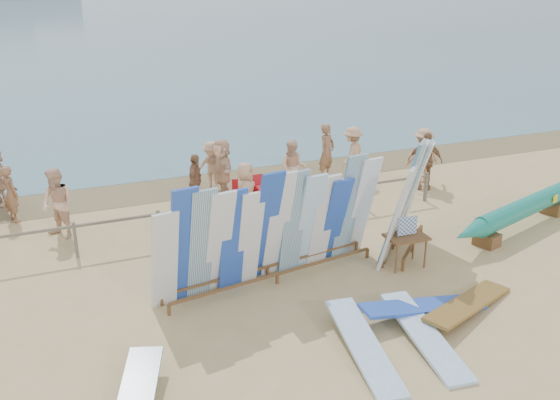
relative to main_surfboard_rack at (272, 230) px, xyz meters
name	(u,v)px	position (x,y,z in m)	size (l,w,h in m)	color
ground	(277,282)	(0.06, -0.14, -1.21)	(160.00, 160.00, 0.00)	tan
ocean	(49,7)	(0.06, 127.86, -1.21)	(320.00, 240.00, 0.02)	slate
wet_sand_strip	(195,183)	(0.06, 7.06, -1.21)	(40.00, 2.60, 0.01)	olive
fence	(235,209)	(0.06, 2.86, -0.58)	(12.08, 0.08, 0.90)	#6E6353
main_surfboard_rack	(272,230)	(0.00, 0.00, 0.00)	(5.46, 1.46, 2.67)	brown
side_surfboard_rack	(406,200)	(3.52, 0.18, 0.12)	(2.31, 2.27, 2.97)	brown
outrigger_canoe	(524,209)	(7.24, 0.14, -0.65)	(6.00, 2.33, 0.87)	brown
vendor_table	(405,250)	(3.10, -0.53, -0.80)	(0.95, 0.68, 1.24)	brown
flat_board_b	(424,342)	(1.72, -3.29, -1.21)	(0.56, 2.70, 0.07)	#99CAF5
flat_board_a	(363,354)	(0.49, -3.19, -1.21)	(0.56, 2.70, 0.07)	#99CAF5
flat_board_d	(423,315)	(2.26, -2.49, -1.21)	(0.56, 2.70, 0.07)	blue
flat_board_c	(467,310)	(3.20, -2.68, -1.21)	(0.56, 2.70, 0.07)	olive
beach_chair_left	(243,205)	(0.65, 3.91, -0.92)	(0.78, 0.79, 0.97)	#AD1217
beach_chair_right	(251,208)	(0.79, 3.66, -0.95)	(0.61, 0.63, 0.88)	#AD1217
stroller	(265,201)	(1.20, 3.59, -0.75)	(0.63, 0.86, 1.14)	#AD1217
beachgoer_3	(212,167)	(0.39, 6.11, -0.40)	(1.04, 0.43, 1.61)	tan
beachgoer_7	(327,152)	(4.21, 5.82, -0.27)	(0.69, 0.38, 1.88)	#8C6042
beachgoer_extra_0	(423,156)	(6.92, 4.33, -0.30)	(1.18, 0.49, 1.83)	tan
beachgoer_10	(425,161)	(6.68, 3.84, -0.30)	(1.07, 0.46, 1.83)	#8C6042
beachgoer_1	(11,194)	(-5.36, 5.85, -0.41)	(0.58, 0.32, 1.60)	#8C6042
beachgoer_2	(58,204)	(-4.22, 4.21, -0.28)	(0.90, 0.43, 1.85)	beige
beachgoer_4	(195,180)	(-0.40, 5.10, -0.43)	(0.92, 0.40, 1.56)	#8C6042
beachgoer_9	(352,154)	(4.94, 5.40, -0.30)	(1.17, 0.48, 1.81)	tan
beachgoer_8	(293,168)	(2.61, 4.90, -0.35)	(0.84, 0.40, 1.72)	beige
beachgoer_6	(246,192)	(0.57, 3.46, -0.37)	(0.82, 0.39, 1.68)	tan
beachgoer_5	(222,168)	(0.54, 5.52, -0.30)	(1.69, 0.55, 1.82)	beige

